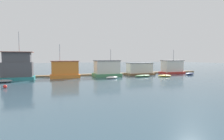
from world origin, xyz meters
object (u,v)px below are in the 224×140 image
Objects in this scene: houseboat_brown at (140,69)px; dinghy_navy at (190,74)px; dinghy_yellow at (165,76)px; dinghy_grey at (2,81)px; dinghy_white at (112,77)px; houseboat_orange at (65,70)px; houseboat_teal at (18,67)px; buoy_red at (5,87)px; houseboat_green at (107,69)px; dinghy_green at (143,76)px; houseboat_red at (172,67)px.

houseboat_brown is 11.79m from dinghy_navy.
dinghy_yellow is 7.93m from dinghy_navy.
dinghy_grey reaches higher than dinghy_white.
houseboat_teal is at bearing -177.30° from houseboat_orange.
houseboat_brown is 2.26× the size of dinghy_grey.
houseboat_brown is at bearing 8.37° from dinghy_grey.
dinghy_white is 0.92× the size of dinghy_yellow.
buoy_red is (-28.76, -4.82, 0.03)m from dinghy_yellow.
houseboat_orange reaches higher than houseboat_green.
houseboat_green is at bearing 86.79° from dinghy_white.
dinghy_white is 0.88× the size of dinghy_navy.
houseboat_green is (17.25, 0.09, -0.69)m from houseboat_teal.
dinghy_yellow is (4.50, -1.40, -0.01)m from dinghy_green.
houseboat_brown reaches higher than dinghy_yellow.
houseboat_brown reaches higher than dinghy_green.
houseboat_red is at bearing 15.15° from dinghy_white.
houseboat_red is 1.93× the size of dinghy_yellow.
houseboat_green is 19.37m from dinghy_grey.
dinghy_green is at bearing 0.08° from dinghy_grey.
houseboat_red is 4.82m from dinghy_navy.
dinghy_navy is at bearing -0.24° from dinghy_grey.
houseboat_red is at bearing 2.62° from houseboat_green.
houseboat_orange reaches higher than dinghy_white.
houseboat_teal is 17.27m from houseboat_green.
houseboat_teal reaches higher than dinghy_white.
houseboat_red is at bearing 16.51° from buoy_red.
dinghy_grey is at bearing 179.76° from dinghy_navy.
dinghy_white is (-17.91, -4.85, -1.39)m from houseboat_red.
houseboat_teal is at bearing 170.81° from dinghy_yellow.
dinghy_green is at bearing -109.00° from houseboat_brown.
dinghy_navy is (19.32, -3.52, -1.42)m from houseboat_green.
houseboat_orange is at bearing 172.23° from dinghy_navy.
dinghy_white reaches higher than dinghy_green.
houseboat_brown is at bearing -179.15° from houseboat_red.
dinghy_grey is 26.00m from dinghy_green.
dinghy_navy is (38.35, -0.16, 0.00)m from dinghy_grey.
dinghy_yellow is 29.16m from buoy_red.
houseboat_teal is at bearing 61.55° from dinghy_grey.
houseboat_orange is at bearing 49.33° from buoy_red.
dinghy_white is at bearing -26.92° from houseboat_orange.
houseboat_teal reaches higher than houseboat_brown.
houseboat_green is 19.69m from dinghy_navy.
houseboat_orange is at bearing 167.01° from dinghy_green.
houseboat_teal is 4.28m from dinghy_grey.
dinghy_white is at bearing -13.08° from houseboat_teal.
houseboat_teal is at bearing 172.38° from dinghy_green.
houseboat_teal reaches higher than houseboat_orange.
dinghy_grey is at bearing -169.98° from houseboat_green.
houseboat_orange is 1.66× the size of dinghy_green.
dinghy_grey is at bearing 177.43° from dinghy_yellow.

